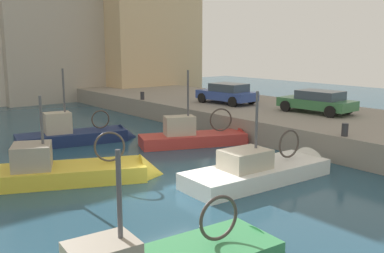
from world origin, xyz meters
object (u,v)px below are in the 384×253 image
(fishing_boat_yellow, at_px, (77,177))
(mooring_bollard_north, at_px, (142,96))
(fishing_boat_red, at_px, (200,142))
(parked_car_blue, at_px, (227,93))
(fishing_boat_navy, at_px, (79,140))
(mooring_bollard_mid, at_px, (345,130))
(parked_car_green, at_px, (317,101))
(fishing_boat_white, at_px, (266,176))

(fishing_boat_yellow, height_order, mooring_bollard_north, fishing_boat_yellow)
(fishing_boat_red, height_order, parked_car_blue, fishing_boat_red)
(fishing_boat_navy, bearing_deg, mooring_bollard_north, 35.57)
(mooring_bollard_mid, distance_m, mooring_bollard_north, 16.00)
(parked_car_blue, distance_m, mooring_bollard_mid, 11.19)
(parked_car_green, distance_m, mooring_bollard_mid, 6.41)
(parked_car_green, height_order, mooring_bollard_mid, parked_car_green)
(fishing_boat_navy, relative_size, fishing_boat_white, 0.94)
(parked_car_green, xyz_separation_m, mooring_bollard_north, (-4.47, 11.43, -0.40))
(fishing_boat_yellow, relative_size, mooring_bollard_north, 12.24)
(fishing_boat_yellow, xyz_separation_m, parked_car_green, (14.46, -0.33, 1.74))
(parked_car_green, bearing_deg, mooring_bollard_north, 111.39)
(parked_car_blue, bearing_deg, fishing_boat_yellow, -156.28)
(fishing_boat_navy, distance_m, mooring_bollard_mid, 13.09)
(fishing_boat_navy, bearing_deg, fishing_boat_white, -74.55)
(fishing_boat_yellow, distance_m, mooring_bollard_mid, 11.21)
(fishing_boat_white, bearing_deg, parked_car_blue, 53.42)
(parked_car_blue, xyz_separation_m, mooring_bollard_north, (-3.23, 5.29, -0.41))
(parked_car_blue, xyz_separation_m, parked_car_green, (1.25, -6.14, -0.02))
(parked_car_green, bearing_deg, fishing_boat_white, -155.45)
(fishing_boat_red, bearing_deg, fishing_boat_white, -106.35)
(fishing_boat_white, bearing_deg, mooring_bollard_north, 74.44)
(fishing_boat_red, bearing_deg, fishing_boat_yellow, -166.92)
(fishing_boat_navy, height_order, parked_car_blue, fishing_boat_navy)
(fishing_boat_red, bearing_deg, parked_car_blue, 35.33)
(fishing_boat_red, relative_size, parked_car_green, 1.45)
(fishing_boat_white, height_order, mooring_bollard_mid, fishing_boat_white)
(fishing_boat_white, distance_m, mooring_bollard_north, 16.08)
(parked_car_blue, bearing_deg, mooring_bollard_mid, -106.78)
(parked_car_green, bearing_deg, fishing_boat_red, 163.56)
(parked_car_blue, bearing_deg, fishing_boat_navy, 179.02)
(fishing_boat_yellow, relative_size, parked_car_blue, 1.62)
(fishing_boat_navy, distance_m, fishing_boat_white, 10.71)
(fishing_boat_white, bearing_deg, fishing_boat_red, 73.65)
(fishing_boat_navy, xyz_separation_m, fishing_boat_red, (4.63, -4.25, 0.01))
(fishing_boat_navy, height_order, fishing_boat_red, fishing_boat_navy)
(parked_car_green, height_order, mooring_bollard_north, parked_car_green)
(fishing_boat_white, relative_size, parked_car_green, 1.58)
(mooring_bollard_mid, bearing_deg, parked_car_blue, 73.22)
(fishing_boat_navy, relative_size, parked_car_blue, 1.56)
(fishing_boat_navy, bearing_deg, fishing_boat_yellow, -115.35)
(mooring_bollard_north, bearing_deg, fishing_boat_red, -105.05)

